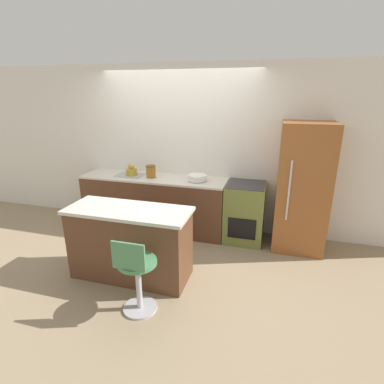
{
  "coord_description": "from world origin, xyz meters",
  "views": [
    {
      "loc": [
        1.49,
        -3.93,
        2.17
      ],
      "look_at": [
        0.48,
        -0.35,
        0.93
      ],
      "focal_mm": 28.0,
      "sensor_mm": 36.0,
      "label": 1
    }
  ],
  "objects_px": {
    "refrigerator": "(302,188)",
    "kettle": "(132,171)",
    "oven_range": "(245,212)",
    "stool_chair": "(137,276)",
    "mixing_bowl": "(197,178)"
  },
  "relations": [
    {
      "from": "oven_range",
      "to": "stool_chair",
      "type": "relative_size",
      "value": 1.03
    },
    {
      "from": "oven_range",
      "to": "refrigerator",
      "type": "height_order",
      "value": "refrigerator"
    },
    {
      "from": "refrigerator",
      "to": "stool_chair",
      "type": "relative_size",
      "value": 2.09
    },
    {
      "from": "kettle",
      "to": "oven_range",
      "type": "bearing_deg",
      "value": 0.3
    },
    {
      "from": "refrigerator",
      "to": "kettle",
      "type": "xyz_separation_m",
      "value": [
        -2.62,
        0.01,
        0.06
      ]
    },
    {
      "from": "oven_range",
      "to": "kettle",
      "type": "bearing_deg",
      "value": -179.7
    },
    {
      "from": "refrigerator",
      "to": "kettle",
      "type": "relative_size",
      "value": 9.49
    },
    {
      "from": "stool_chair",
      "to": "kettle",
      "type": "height_order",
      "value": "kettle"
    },
    {
      "from": "oven_range",
      "to": "kettle",
      "type": "xyz_separation_m",
      "value": [
        -1.84,
        -0.01,
        0.52
      ]
    },
    {
      "from": "stool_chair",
      "to": "oven_range",
      "type": "bearing_deg",
      "value": 65.92
    },
    {
      "from": "refrigerator",
      "to": "kettle",
      "type": "height_order",
      "value": "refrigerator"
    },
    {
      "from": "oven_range",
      "to": "mixing_bowl",
      "type": "height_order",
      "value": "mixing_bowl"
    },
    {
      "from": "kettle",
      "to": "mixing_bowl",
      "type": "distance_m",
      "value": 1.1
    },
    {
      "from": "stool_chair",
      "to": "mixing_bowl",
      "type": "distance_m",
      "value": 1.98
    },
    {
      "from": "oven_range",
      "to": "refrigerator",
      "type": "bearing_deg",
      "value": -1.34
    }
  ]
}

